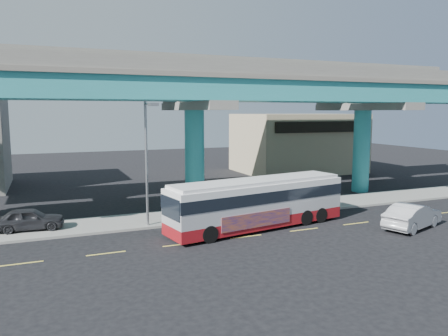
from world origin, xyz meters
name	(u,v)px	position (x,y,z in m)	size (l,w,h in m)	color
ground	(244,235)	(0.00, 0.00, 0.00)	(120.00, 120.00, 0.00)	black
sidewalk	(211,214)	(0.00, 5.50, 0.07)	(70.00, 4.00, 0.15)	gray
lane_markings	(246,237)	(0.00, -0.30, 0.01)	(58.00, 0.12, 0.01)	#D8C64C
viaduct	(194,87)	(0.00, 9.11, 9.14)	(52.00, 12.40, 11.70)	teal
building_beige	(298,143)	(18.00, 22.98, 3.51)	(14.00, 10.23, 7.00)	tan
transit_bus	(258,201)	(1.55, 1.23, 1.70)	(12.32, 4.62, 3.10)	maroon
sedan	(412,216)	(10.45, -2.60, 0.80)	(5.12, 3.19, 1.59)	#B3B4B8
parked_car	(29,219)	(-11.74, 5.59, 0.83)	(4.09, 1.88, 1.36)	#29292D
street_lamp	(148,146)	(-4.85, 3.44, 5.22)	(0.50, 2.54, 7.80)	gray
stop_sign	(311,184)	(7.40, 4.18, 1.98)	(0.64, 0.46, 2.54)	gray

